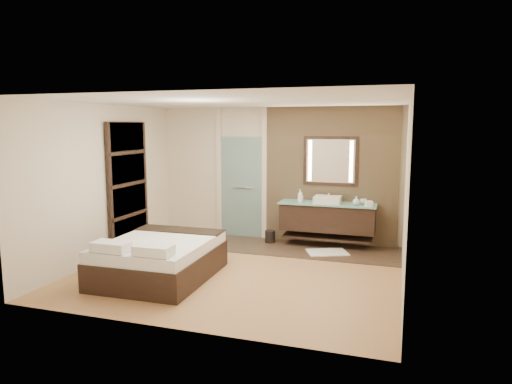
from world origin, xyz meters
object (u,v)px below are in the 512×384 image
(vanity, at_px, (327,217))
(waste_bin, at_px, (270,237))
(bed, at_px, (160,259))
(mirror_unit, at_px, (330,161))

(vanity, height_order, waste_bin, vanity)
(vanity, distance_m, waste_bin, 1.22)
(bed, bearing_deg, waste_bin, 66.78)
(vanity, xyz_separation_m, waste_bin, (-1.13, -0.07, -0.45))
(bed, relative_size, waste_bin, 7.62)
(vanity, height_order, bed, vanity)
(vanity, xyz_separation_m, mirror_unit, (0.00, 0.24, 1.07))
(bed, bearing_deg, vanity, 49.34)
(mirror_unit, bearing_deg, bed, -127.19)
(vanity, xyz_separation_m, bed, (-2.17, -2.62, -0.28))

